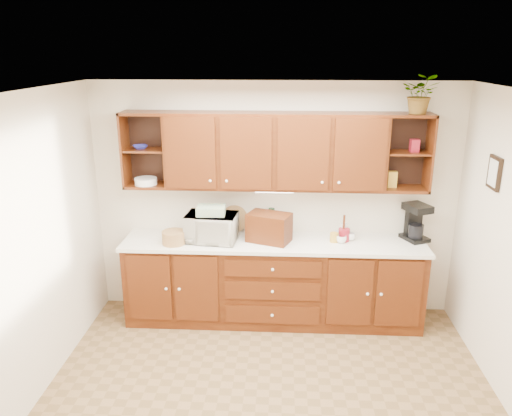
# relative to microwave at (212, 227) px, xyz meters

# --- Properties ---
(floor) EXTENTS (4.00, 4.00, 0.00)m
(floor) POSITION_rel_microwave_xyz_m (0.66, -1.42, -1.09)
(floor) COLOR brown
(floor) RESTS_ON ground
(ceiling) EXTENTS (4.00, 4.00, 0.00)m
(ceiling) POSITION_rel_microwave_xyz_m (0.66, -1.42, 1.51)
(ceiling) COLOR white
(ceiling) RESTS_ON back_wall
(back_wall) EXTENTS (4.00, 0.00, 4.00)m
(back_wall) POSITION_rel_microwave_xyz_m (0.66, 0.33, 0.21)
(back_wall) COLOR beige
(back_wall) RESTS_ON floor
(left_wall) EXTENTS (0.00, 3.50, 3.50)m
(left_wall) POSITION_rel_microwave_xyz_m (-1.34, -1.42, 0.21)
(left_wall) COLOR beige
(left_wall) RESTS_ON floor
(base_cabinets) EXTENTS (3.20, 0.60, 0.90)m
(base_cabinets) POSITION_rel_microwave_xyz_m (0.66, 0.03, -0.64)
(base_cabinets) COLOR #341206
(base_cabinets) RESTS_ON floor
(countertop) EXTENTS (3.24, 0.64, 0.04)m
(countertop) POSITION_rel_microwave_xyz_m (0.66, 0.02, -0.17)
(countertop) COLOR white
(countertop) RESTS_ON base_cabinets
(upper_cabinets) EXTENTS (3.20, 0.33, 0.80)m
(upper_cabinets) POSITION_rel_microwave_xyz_m (0.67, 0.17, 0.80)
(upper_cabinets) COLOR #341206
(upper_cabinets) RESTS_ON back_wall
(undercabinet_light) EXTENTS (0.40, 0.05, 0.02)m
(undercabinet_light) POSITION_rel_microwave_xyz_m (0.66, 0.12, 0.38)
(undercabinet_light) COLOR white
(undercabinet_light) RESTS_ON upper_cabinets
(framed_picture) EXTENTS (0.03, 0.24, 0.30)m
(framed_picture) POSITION_rel_microwave_xyz_m (2.64, -0.52, 0.76)
(framed_picture) COLOR black
(framed_picture) RESTS_ON right_wall
(wicker_basket) EXTENTS (0.32, 0.32, 0.14)m
(wicker_basket) POSITION_rel_microwave_xyz_m (-0.39, -0.11, -0.08)
(wicker_basket) COLOR #A47144
(wicker_basket) RESTS_ON countertop
(microwave) EXTENTS (0.57, 0.41, 0.30)m
(microwave) POSITION_rel_microwave_xyz_m (0.00, 0.00, 0.00)
(microwave) COLOR silver
(microwave) RESTS_ON countertop
(towel_stack) EXTENTS (0.31, 0.23, 0.09)m
(towel_stack) POSITION_rel_microwave_xyz_m (0.00, 0.00, 0.19)
(towel_stack) COLOR #D2C263
(towel_stack) RESTS_ON microwave
(wine_bottle) EXTENTS (0.09, 0.09, 0.31)m
(wine_bottle) POSITION_rel_microwave_xyz_m (0.64, 0.21, 0.01)
(wine_bottle) COLOR black
(wine_bottle) RESTS_ON countertop
(woven_tray) EXTENTS (0.32, 0.18, 0.31)m
(woven_tray) POSITION_rel_microwave_xyz_m (0.22, 0.27, -0.14)
(woven_tray) COLOR #A47144
(woven_tray) RESTS_ON countertop
(bread_box) EXTENTS (0.51, 0.41, 0.31)m
(bread_box) POSITION_rel_microwave_xyz_m (0.61, 0.02, 0.01)
(bread_box) COLOR #341206
(bread_box) RESTS_ON countertop
(mug_tree) EXTENTS (0.25, 0.25, 0.29)m
(mug_tree) POSITION_rel_microwave_xyz_m (1.41, 0.08, -0.10)
(mug_tree) COLOR #341206
(mug_tree) RESTS_ON countertop
(canister_red) EXTENTS (0.15, 0.15, 0.14)m
(canister_red) POSITION_rel_microwave_xyz_m (1.42, 0.07, -0.08)
(canister_red) COLOR maroon
(canister_red) RESTS_ON countertop
(canister_white) EXTENTS (0.10, 0.10, 0.17)m
(canister_white) POSITION_rel_microwave_xyz_m (1.42, 0.14, -0.06)
(canister_white) COLOR white
(canister_white) RESTS_ON countertop
(canister_yellow) EXTENTS (0.10, 0.10, 0.10)m
(canister_yellow) POSITION_rel_microwave_xyz_m (1.31, 0.03, -0.10)
(canister_yellow) COLOR gold
(canister_yellow) RESTS_ON countertop
(coffee_maker) EXTENTS (0.31, 0.35, 0.40)m
(coffee_maker) POSITION_rel_microwave_xyz_m (2.18, 0.17, 0.04)
(coffee_maker) COLOR black
(coffee_maker) RESTS_ON countertop
(bowl_stack) EXTENTS (0.20, 0.20, 0.04)m
(bowl_stack) POSITION_rel_microwave_xyz_m (-0.76, 0.16, 0.83)
(bowl_stack) COLOR navy
(bowl_stack) RESTS_ON upper_cabinets
(plate_stack) EXTENTS (0.30, 0.30, 0.07)m
(plate_stack) POSITION_rel_microwave_xyz_m (-0.72, 0.13, 0.47)
(plate_stack) COLOR white
(plate_stack) RESTS_ON upper_cabinets
(pantry_box_yellow) EXTENTS (0.10, 0.08, 0.17)m
(pantry_box_yellow) POSITION_rel_microwave_xyz_m (1.89, 0.16, 0.52)
(pantry_box_yellow) COLOR gold
(pantry_box_yellow) RESTS_ON upper_cabinets
(pantry_box_red) EXTENTS (0.09, 0.08, 0.13)m
(pantry_box_red) POSITION_rel_microwave_xyz_m (2.09, 0.16, 0.88)
(pantry_box_red) COLOR maroon
(pantry_box_red) RESTS_ON upper_cabinets
(potted_plant) EXTENTS (0.43, 0.40, 0.39)m
(potted_plant) POSITION_rel_microwave_xyz_m (2.09, 0.12, 1.40)
(potted_plant) COLOR #999999
(potted_plant) RESTS_ON upper_cabinets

